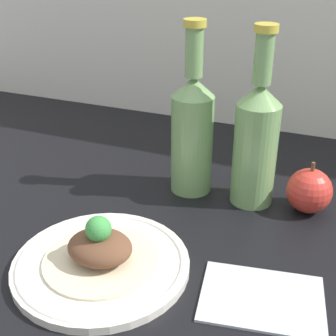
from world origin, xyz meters
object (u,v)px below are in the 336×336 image
cider_bottle_left (192,130)px  apple (309,191)px  cider_bottle_right (256,140)px  plated_food (100,248)px  plate (101,264)px

cider_bottle_left → apple: cider_bottle_left is taller
cider_bottle_left → cider_bottle_right: bearing=0.0°
apple → cider_bottle_right: bearing=-178.5°
cider_bottle_left → cider_bottle_right: 11.16cm
cider_bottle_left → apple: (20.73, 0.24, -7.78)cm
cider_bottle_right → cider_bottle_left: bearing=180.0°
plated_food → apple: (24.82, 26.44, 0.39)cm
cider_bottle_left → cider_bottle_right: (11.16, 0.00, 0.00)cm
apple → plate: bearing=-133.2°
plate → cider_bottle_right: (15.24, 26.20, 10.80)cm
plate → plated_food: size_ratio=1.54×
cider_bottle_right → plated_food: bearing=-120.2°
plate → cider_bottle_right: size_ratio=0.82×
plate → cider_bottle_left: (4.08, 26.20, 10.80)cm
apple → cider_bottle_left: bearing=-179.3°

